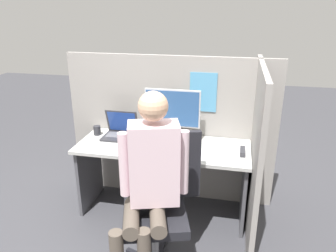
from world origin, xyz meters
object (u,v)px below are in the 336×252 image
object	(u,v)px
person	(150,178)
pen_cup	(97,130)
monitor	(172,110)
carrot_toy	(168,154)
laptop	(121,132)
paper_box	(172,136)
office_chair	(162,200)
stapler	(243,152)

from	to	relation	value
person	pen_cup	size ratio (longest dim) A/B	15.45
monitor	pen_cup	distance (m)	0.79
carrot_toy	laptop	bearing A→B (deg)	149.21
paper_box	laptop	distance (m)	0.50
person	paper_box	bearing A→B (deg)	91.74
laptop	office_chair	size ratio (longest dim) A/B	0.31
pen_cup	monitor	bearing A→B (deg)	2.12
laptop	office_chair	distance (m)	0.95
laptop	pen_cup	world-z (taller)	laptop
laptop	person	distance (m)	1.03
office_chair	stapler	bearing A→B (deg)	45.38
carrot_toy	office_chair	world-z (taller)	office_chair
person	carrot_toy	bearing A→B (deg)	89.45
paper_box	office_chair	bearing A→B (deg)	-84.35
carrot_toy	stapler	bearing A→B (deg)	15.84
monitor	stapler	size ratio (longest dim) A/B	3.30
monitor	person	distance (m)	0.94
laptop	person	world-z (taller)	person
paper_box	office_chair	distance (m)	0.79
laptop	person	xyz separation A→B (m)	(0.53, -0.88, 0.05)
carrot_toy	pen_cup	size ratio (longest dim) A/B	1.28
monitor	person	world-z (taller)	person
monitor	pen_cup	bearing A→B (deg)	-177.88
office_chair	person	bearing A→B (deg)	-106.80
paper_box	laptop	bearing A→B (deg)	-176.56
monitor	stapler	distance (m)	0.73
stapler	monitor	bearing A→B (deg)	164.92
person	monitor	bearing A→B (deg)	91.73
laptop	pen_cup	bearing A→B (deg)	178.74
stapler	laptop	bearing A→B (deg)	172.95
carrot_toy	pen_cup	world-z (taller)	pen_cup
paper_box	monitor	bearing A→B (deg)	90.00
carrot_toy	pen_cup	bearing A→B (deg)	157.44
carrot_toy	pen_cup	xyz separation A→B (m)	(-0.78, 0.32, 0.03)
stapler	person	world-z (taller)	person
stapler	pen_cup	size ratio (longest dim) A/B	1.72
office_chair	pen_cup	bearing A→B (deg)	138.24
paper_box	laptop	xyz separation A→B (m)	(-0.50, -0.03, 0.01)
office_chair	person	world-z (taller)	person
monitor	stapler	xyz separation A→B (m)	(0.65, -0.18, -0.27)
paper_box	carrot_toy	size ratio (longest dim) A/B	2.93
monitor	person	size ratio (longest dim) A/B	0.37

